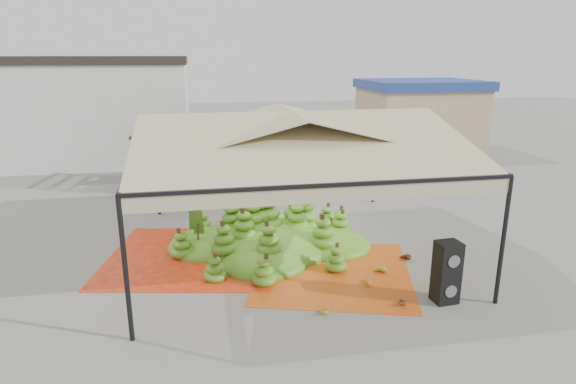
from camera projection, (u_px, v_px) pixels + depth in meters
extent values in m
plane|color=slate|center=(291.00, 249.00, 14.09)|extent=(90.00, 90.00, 0.00)
cylinder|color=black|center=(125.00, 271.00, 9.19)|extent=(0.10, 0.10, 3.00)
cylinder|color=black|center=(503.00, 242.00, 10.61)|extent=(0.10, 0.10, 3.00)
cylinder|color=black|center=(156.00, 173.00, 16.75)|extent=(0.10, 0.10, 3.00)
cylinder|color=black|center=(374.00, 164.00, 18.17)|extent=(0.10, 0.10, 3.00)
pyramid|color=tan|center=(291.00, 130.00, 13.13)|extent=(8.00, 8.00, 1.00)
cube|color=black|center=(291.00, 148.00, 13.26)|extent=(8.00, 8.00, 0.08)
cube|color=tan|center=(291.00, 154.00, 13.31)|extent=(8.00, 8.00, 0.36)
cube|color=silver|center=(50.00, 114.00, 24.85)|extent=(14.00, 6.00, 5.00)
cube|color=black|center=(42.00, 60.00, 24.11)|extent=(14.30, 6.30, 0.40)
cube|color=tan|center=(418.00, 121.00, 27.65)|extent=(6.00, 5.00, 3.60)
cube|color=navy|center=(421.00, 85.00, 27.09)|extent=(6.30, 5.30, 0.50)
cube|color=#EE4B16|center=(192.00, 256.00, 13.59)|extent=(5.35, 5.18, 0.01)
cube|color=#D55514|center=(333.00, 271.00, 12.60)|extent=(4.95, 5.08, 0.01)
ellipsoid|color=#3B831B|center=(274.00, 226.00, 14.04)|extent=(6.85, 5.91, 1.33)
ellipsoid|color=gold|center=(364.00, 280.00, 11.92)|extent=(0.51, 0.47, 0.19)
ellipsoid|color=gold|center=(379.00, 270.00, 12.45)|extent=(0.64, 0.61, 0.23)
ellipsoid|color=#602A16|center=(399.00, 301.00, 10.93)|extent=(0.52, 0.49, 0.19)
ellipsoid|color=#562713|center=(404.00, 257.00, 13.25)|extent=(0.58, 0.52, 0.22)
ellipsoid|color=#506E17|center=(322.00, 309.00, 10.57)|extent=(0.51, 0.50, 0.18)
ellipsoid|color=#466E16|center=(335.00, 160.00, 13.60)|extent=(0.24, 0.24, 0.20)
ellipsoid|color=#466E16|center=(385.00, 158.00, 13.87)|extent=(0.24, 0.24, 0.20)
cube|color=black|center=(445.00, 287.00, 11.01)|extent=(0.56, 0.50, 0.73)
cube|color=black|center=(448.00, 257.00, 10.81)|extent=(0.56, 0.50, 0.73)
imported|color=gray|center=(259.00, 186.00, 17.82)|extent=(0.63, 0.47, 1.58)
cube|color=#483618|center=(207.00, 162.00, 20.19)|extent=(5.82, 3.39, 0.13)
cube|color=silver|center=(293.00, 159.00, 20.22)|extent=(2.34, 2.70, 2.52)
cylinder|color=black|center=(154.00, 184.00, 19.28)|extent=(1.03, 0.49, 0.99)
cylinder|color=black|center=(167.00, 171.00, 21.38)|extent=(1.03, 0.49, 0.99)
cylinder|color=black|center=(242.00, 183.00, 19.34)|extent=(1.03, 0.49, 0.99)
cylinder|color=black|center=(245.00, 171.00, 21.45)|extent=(1.03, 0.49, 0.99)
cylinder|color=black|center=(288.00, 183.00, 19.38)|extent=(1.03, 0.49, 0.99)
cylinder|color=black|center=(287.00, 170.00, 21.48)|extent=(1.03, 0.49, 0.99)
ellipsoid|color=#54821B|center=(206.00, 149.00, 20.04)|extent=(4.65, 2.67, 0.77)
cube|color=yellow|center=(219.00, 138.00, 19.92)|extent=(2.52, 2.52, 0.27)
cube|color=#4B3519|center=(341.00, 150.00, 23.56)|extent=(4.85, 2.79, 0.11)
cube|color=silver|center=(395.00, 145.00, 24.51)|extent=(1.94, 2.25, 2.11)
cylinder|color=black|center=(317.00, 168.00, 22.35)|extent=(0.86, 0.40, 0.82)
cylinder|color=black|center=(303.00, 160.00, 24.01)|extent=(0.86, 0.40, 0.82)
cylinder|color=black|center=(373.00, 163.00, 23.29)|extent=(0.86, 0.40, 0.82)
cylinder|color=black|center=(355.00, 156.00, 24.95)|extent=(0.86, 0.40, 0.82)
cylinder|color=black|center=(400.00, 161.00, 23.79)|extent=(0.86, 0.40, 0.82)
cylinder|color=black|center=(382.00, 154.00, 25.45)|extent=(0.86, 0.40, 0.82)
ellipsoid|color=#4A7B19|center=(341.00, 141.00, 23.43)|extent=(3.88, 2.20, 0.64)
cube|color=yellow|center=(350.00, 133.00, 23.48)|extent=(2.09, 2.09, 0.23)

